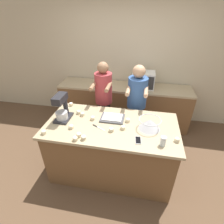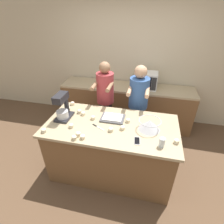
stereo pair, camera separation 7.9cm
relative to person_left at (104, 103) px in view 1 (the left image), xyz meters
name	(u,v)px [view 1 (the left image)]	position (x,y,z in m)	size (l,w,h in m)	color
ground_plane	(111,169)	(0.29, -0.76, -0.84)	(16.00, 16.00, 0.00)	brown
back_wall	(127,60)	(0.29, 1.05, 0.51)	(10.00, 0.06, 2.70)	beige
island_counter	(111,149)	(0.29, -0.76, -0.38)	(1.87, 0.95, 0.92)	brown
back_counter	(124,104)	(0.29, 0.70, -0.39)	(2.80, 0.60, 0.89)	brown
person_left	(104,103)	(0.00, 0.00, 0.00)	(0.32, 0.49, 1.58)	#232328
person_right	(136,106)	(0.59, 0.00, -0.02)	(0.34, 0.50, 1.57)	#232328
stand_mixer	(62,109)	(-0.44, -0.75, 0.25)	(0.20, 0.30, 0.39)	#232328
mixing_bowl	(150,124)	(0.81, -0.75, 0.16)	(0.30, 0.30, 0.14)	#BCBCC1
baking_tray	(112,118)	(0.28, -0.61, 0.10)	(0.34, 0.26, 0.04)	#4C4C51
microwave_oven	(143,80)	(0.67, 0.70, 0.22)	(0.45, 0.34, 0.33)	silver
cell_phone	(138,140)	(0.68, -1.03, 0.09)	(0.09, 0.15, 0.01)	silver
drinking_glass	(163,141)	(0.97, -1.06, 0.14)	(0.07, 0.07, 0.12)	silver
knife	(98,127)	(0.12, -0.86, 0.08)	(0.20, 0.12, 0.01)	#BCBCC1
cupcake_0	(44,132)	(-0.54, -1.13, 0.11)	(0.07, 0.07, 0.06)	beige
cupcake_1	(82,114)	(-0.19, -0.61, 0.11)	(0.07, 0.07, 0.06)	beige
cupcake_2	(79,112)	(-0.27, -0.57, 0.11)	(0.07, 0.07, 0.06)	beige
cupcake_3	(93,118)	(-0.01, -0.69, 0.11)	(0.07, 0.07, 0.06)	beige
cupcake_4	(79,135)	(-0.07, -1.09, 0.11)	(0.07, 0.07, 0.06)	beige
cupcake_5	(75,138)	(-0.09, -1.17, 0.11)	(0.07, 0.07, 0.06)	beige
cupcake_6	(111,130)	(0.32, -0.91, 0.11)	(0.07, 0.07, 0.06)	beige
cupcake_7	(83,137)	(0.01, -1.14, 0.11)	(0.07, 0.07, 0.06)	beige
cupcake_8	(71,104)	(-0.48, -0.35, 0.11)	(0.07, 0.07, 0.06)	beige
cupcake_9	(123,127)	(0.46, -0.83, 0.11)	(0.07, 0.07, 0.06)	beige
cupcake_10	(67,109)	(-0.47, -0.52, 0.11)	(0.07, 0.07, 0.06)	beige
cupcake_11	(128,120)	(0.51, -0.65, 0.11)	(0.07, 0.07, 0.06)	beige
cupcake_12	(71,127)	(-0.23, -0.95, 0.11)	(0.07, 0.07, 0.06)	beige
cupcake_13	(177,140)	(1.15, -0.96, 0.11)	(0.07, 0.07, 0.06)	beige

